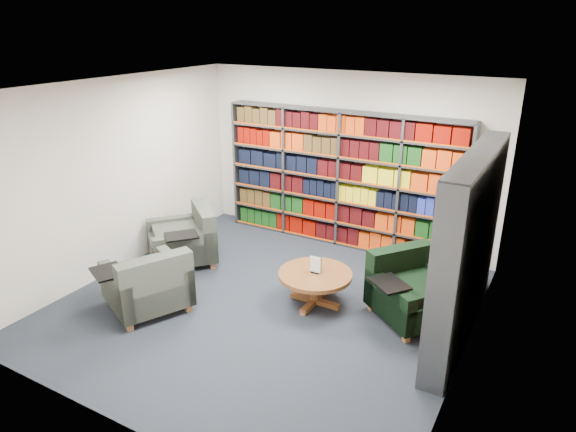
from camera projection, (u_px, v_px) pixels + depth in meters
The scene contains 7 objects.
room_shell at pixel (264, 205), 6.29m from camera, with size 5.02×5.02×2.82m.
bookshelf_back at pixel (341, 180), 8.30m from camera, with size 4.00×0.28×2.20m.
bookshelf_right at pixel (468, 248), 5.81m from camera, with size 0.28×2.50×2.20m.
chair_teal_left at pixel (187, 240), 7.89m from camera, with size 1.32×1.32×0.85m.
chair_green_right at pixel (411, 291), 6.42m from camera, with size 1.29×1.30×0.84m.
chair_teal_front at pixel (149, 287), 6.53m from camera, with size 1.25×1.26×0.85m.
coffee_table at pixel (315, 279), 6.67m from camera, with size 0.96×0.96×0.68m.
Camera 1 is at (3.16, -5.02, 3.52)m, focal length 32.00 mm.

